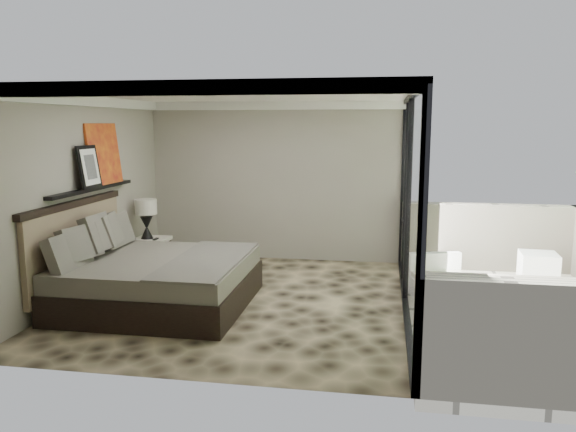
% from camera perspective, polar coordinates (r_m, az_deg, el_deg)
% --- Properties ---
extents(floor, '(5.00, 5.00, 0.00)m').
position_cam_1_polar(floor, '(7.91, -4.84, -8.49)').
color(floor, black).
rests_on(floor, ground).
extents(ceiling, '(4.50, 5.00, 0.02)m').
position_cam_1_polar(ceiling, '(7.54, -5.14, 12.14)').
color(ceiling, silver).
rests_on(ceiling, back_wall).
extents(back_wall, '(4.50, 0.02, 2.80)m').
position_cam_1_polar(back_wall, '(10.01, -1.37, 3.51)').
color(back_wall, gray).
rests_on(back_wall, floor).
extents(left_wall, '(0.02, 5.00, 2.80)m').
position_cam_1_polar(left_wall, '(8.45, -19.86, 1.87)').
color(left_wall, gray).
rests_on(left_wall, floor).
extents(glass_wall, '(0.08, 5.00, 2.80)m').
position_cam_1_polar(glass_wall, '(7.36, 12.22, 1.18)').
color(glass_wall, white).
rests_on(glass_wall, floor).
extents(terrace_slab, '(3.00, 5.00, 0.12)m').
position_cam_1_polar(terrace_slab, '(7.91, 22.93, -9.68)').
color(terrace_slab, beige).
rests_on(terrace_slab, ground).
extents(picture_ledge, '(0.12, 2.20, 0.05)m').
position_cam_1_polar(picture_ledge, '(8.49, -19.22, 2.62)').
color(picture_ledge, black).
rests_on(picture_ledge, left_wall).
extents(bed, '(2.40, 2.31, 1.33)m').
position_cam_1_polar(bed, '(7.80, -13.68, -6.04)').
color(bed, black).
rests_on(bed, floor).
extents(nightstand, '(0.67, 0.67, 0.55)m').
position_cam_1_polar(nightstand, '(9.76, -13.68, -3.61)').
color(nightstand, black).
rests_on(nightstand, floor).
extents(table_lamp, '(0.36, 0.36, 0.66)m').
position_cam_1_polar(table_lamp, '(9.62, -14.21, 0.24)').
color(table_lamp, black).
rests_on(table_lamp, nightstand).
extents(abstract_canvas, '(0.13, 0.90, 0.90)m').
position_cam_1_polar(abstract_canvas, '(8.81, -18.21, 6.00)').
color(abstract_canvas, '#C54C10').
rests_on(abstract_canvas, picture_ledge).
extents(framed_print, '(0.11, 0.50, 0.60)m').
position_cam_1_polar(framed_print, '(8.32, -19.56, 4.73)').
color(framed_print, black).
rests_on(framed_print, picture_ledge).
extents(ottoman, '(0.55, 0.55, 0.52)m').
position_cam_1_polar(ottoman, '(9.20, 24.05, -5.05)').
color(ottoman, silver).
rests_on(ottoman, terrace_slab).
extents(lounger, '(1.12, 1.66, 0.59)m').
position_cam_1_polar(lounger, '(7.85, 16.23, -7.57)').
color(lounger, silver).
rests_on(lounger, terrace_slab).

